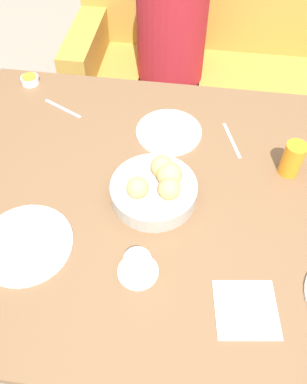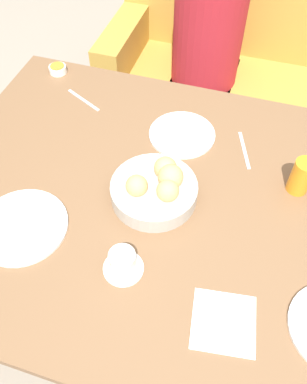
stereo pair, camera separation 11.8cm
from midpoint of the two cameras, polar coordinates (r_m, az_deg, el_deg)
ground_plane at (r=1.85m, az=4.63°, el=-15.77°), size 10.00×10.00×0.00m
dining_table at (r=1.26m, az=6.57°, el=-4.01°), size 1.55×1.10×0.75m
couch at (r=2.39m, az=16.89°, el=13.72°), size 1.69×0.70×0.87m
seated_person at (r=2.17m, az=8.77°, el=17.03°), size 0.33×0.43×1.14m
bread_basket at (r=1.17m, az=3.17°, el=0.22°), size 0.25×0.25×0.11m
plate_near_left at (r=1.18m, az=-15.28°, el=-4.84°), size 0.26×0.26×0.01m
plate_far_center at (r=1.38m, az=6.49°, el=7.91°), size 0.22×0.22×0.01m
juice_glass at (r=1.28m, az=22.57°, el=1.87°), size 0.06×0.06×0.11m
coffee_cup at (r=1.05m, az=-1.09°, el=-10.13°), size 0.11×0.11×0.07m
jam_bowl_honey at (r=1.67m, az=-11.27°, el=16.48°), size 0.07×0.07×0.03m
fork_silver at (r=1.37m, az=15.04°, el=5.58°), size 0.07×0.16×0.00m
knife_silver at (r=1.53m, az=-7.59°, el=12.56°), size 0.15×0.08×0.00m
napkin at (r=1.04m, az=13.18°, el=-17.60°), size 0.17×0.17×0.00m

